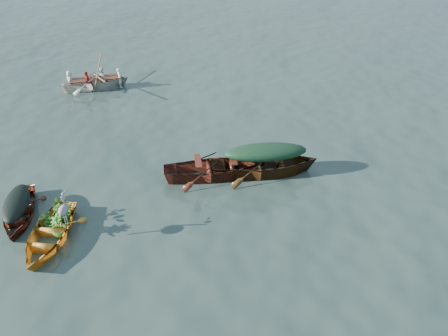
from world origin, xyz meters
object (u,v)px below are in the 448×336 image
object	(u,v)px
green_tarp_boat	(264,174)
open_wooden_boat	(216,177)
yellow_dinghy	(51,241)
rowed_boat	(97,89)
heron	(65,214)
dark_covered_boat	(21,218)

from	to	relation	value
green_tarp_boat	open_wooden_boat	world-z (taller)	green_tarp_boat
yellow_dinghy	rowed_boat	world-z (taller)	rowed_boat
yellow_dinghy	open_wooden_boat	world-z (taller)	open_wooden_boat
open_wooden_boat	heron	size ratio (longest dim) A/B	5.00
green_tarp_boat	heron	size ratio (longest dim) A/B	5.27
yellow_dinghy	dark_covered_boat	xyz separation A→B (m)	(-1.29, 0.82, 0.00)
yellow_dinghy	dark_covered_boat	distance (m)	1.53
yellow_dinghy	rowed_boat	xyz separation A→B (m)	(-2.47, 9.97, 0.00)
yellow_dinghy	dark_covered_boat	size ratio (longest dim) A/B	1.03
rowed_boat	heron	distance (m)	10.38
open_wooden_boat	yellow_dinghy	bearing A→B (deg)	116.18
yellow_dinghy	open_wooden_boat	xyz separation A→B (m)	(4.00, 3.53, 0.00)
dark_covered_boat	open_wooden_boat	world-z (taller)	open_wooden_boat
dark_covered_boat	green_tarp_boat	bearing A→B (deg)	6.99
open_wooden_boat	rowed_boat	bearing A→B (deg)	29.86
dark_covered_boat	heron	bearing A→B (deg)	-39.12
rowed_boat	green_tarp_boat	bearing A→B (deg)	-149.87
dark_covered_boat	rowed_boat	world-z (taller)	rowed_boat
dark_covered_boat	heron	distance (m)	2.18
dark_covered_boat	green_tarp_boat	xyz separation A→B (m)	(6.86, 3.09, 0.00)
yellow_dinghy	rowed_boat	distance (m)	10.27
yellow_dinghy	green_tarp_boat	size ratio (longest dim) A/B	0.68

